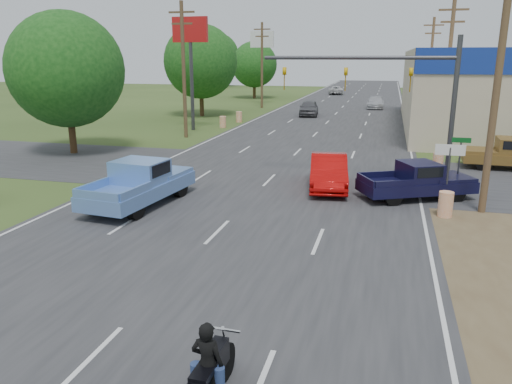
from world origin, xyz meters
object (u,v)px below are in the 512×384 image
(brown_pickup, at_px, (511,154))
(distant_car_silver, at_px, (375,103))
(navy_pickup, at_px, (419,180))
(blue_pickup, at_px, (141,182))
(rider, at_px, (208,369))
(distant_car_white, at_px, (336,90))
(red_convertible, at_px, (329,172))
(distant_car_grey, at_px, (309,108))

(brown_pickup, height_order, distant_car_silver, brown_pickup)
(distant_car_silver, bearing_deg, navy_pickup, -86.21)
(navy_pickup, height_order, brown_pickup, brown_pickup)
(blue_pickup, bearing_deg, rider, -51.73)
(navy_pickup, bearing_deg, distant_car_silver, 157.72)
(navy_pickup, bearing_deg, distant_car_white, 162.58)
(red_convertible, bearing_deg, distant_car_silver, 81.09)
(blue_pickup, relative_size, distant_car_silver, 1.23)
(blue_pickup, bearing_deg, red_convertible, 38.61)
(red_convertible, relative_size, navy_pickup, 0.92)
(red_convertible, relative_size, rider, 3.01)
(brown_pickup, relative_size, distant_car_grey, 1.12)
(navy_pickup, relative_size, brown_pickup, 0.98)
(red_convertible, xyz_separation_m, navy_pickup, (4.04, -0.76, 0.03))
(distant_car_silver, xyz_separation_m, distant_car_white, (-7.15, 22.48, -0.02))
(distant_car_silver, bearing_deg, distant_car_grey, -124.50)
(red_convertible, height_order, blue_pickup, blue_pickup)
(blue_pickup, relative_size, brown_pickup, 1.12)
(distant_car_grey, relative_size, distant_car_white, 0.97)
(rider, relative_size, navy_pickup, 0.30)
(distant_car_white, bearing_deg, red_convertible, 87.57)
(red_convertible, bearing_deg, distant_car_white, 88.14)
(blue_pickup, distance_m, navy_pickup, 11.99)
(red_convertible, distance_m, blue_pickup, 8.65)
(navy_pickup, bearing_deg, distant_car_grey, 170.87)
(navy_pickup, distance_m, distant_car_white, 63.74)
(distant_car_white, bearing_deg, rider, 86.27)
(red_convertible, relative_size, brown_pickup, 0.90)
(blue_pickup, distance_m, brown_pickup, 20.13)
(rider, distance_m, distant_car_grey, 46.16)
(red_convertible, relative_size, distant_car_grey, 1.01)
(blue_pickup, height_order, distant_car_silver, blue_pickup)
(navy_pickup, xyz_separation_m, distant_car_white, (-10.28, 62.91, -0.14))
(navy_pickup, relative_size, distant_car_grey, 1.10)
(blue_pickup, xyz_separation_m, distant_car_silver, (8.21, 44.33, -0.26))
(navy_pickup, xyz_separation_m, distant_car_silver, (-3.13, 40.43, -0.12))
(blue_pickup, bearing_deg, distant_car_grey, 93.39)
(distant_car_white, bearing_deg, blue_pickup, 80.93)
(blue_pickup, relative_size, navy_pickup, 1.14)
(red_convertible, distance_m, rider, 15.95)
(brown_pickup, relative_size, distant_car_silver, 1.10)
(distant_car_grey, relative_size, distant_car_silver, 0.98)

